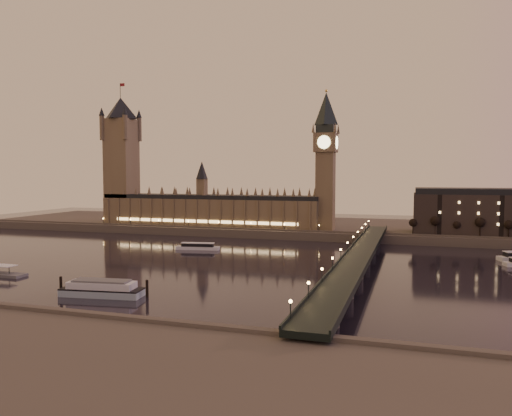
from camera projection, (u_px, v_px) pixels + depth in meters
The scene contains 13 objects.
ground at pixel (190, 261), 275.08m from camera, with size 700.00×700.00×0.00m, color black.
far_embankment at pixel (306, 227), 422.70m from camera, with size 560.00×130.00×6.00m, color #423D35.
palace_of_westminster at pixel (209, 207), 400.75m from camera, with size 180.00×26.62×52.00m.
victoria_tower at pixel (121, 153), 421.86m from camera, with size 31.68×31.68×118.00m.
big_ben at pixel (326, 152), 369.43m from camera, with size 17.68×17.68×104.00m.
westminster_bridge at pixel (359, 260), 247.03m from camera, with size 13.20×260.00×15.30m.
bare_tree_0 at pixel (411, 223), 342.91m from camera, with size 5.52×5.52×11.22m.
bare_tree_1 at pixel (434, 223), 338.34m from camera, with size 5.52×5.52×11.22m.
bare_tree_2 at pixel (458, 224), 333.77m from camera, with size 5.52×5.52×11.22m.
bare_tree_3 at pixel (483, 225), 329.20m from camera, with size 5.52×5.52×11.22m.
bare_tree_4 at pixel (508, 226), 324.64m from camera, with size 5.52×5.52×11.22m.
cruise_boat_a at pixel (198, 247), 316.17m from camera, with size 28.19×10.32×4.41m.
moored_barge at pixel (102, 289), 195.87m from camera, with size 37.36×13.35×6.91m.
Camera 1 is at (117.11, -248.64, 48.07)m, focal length 35.00 mm.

